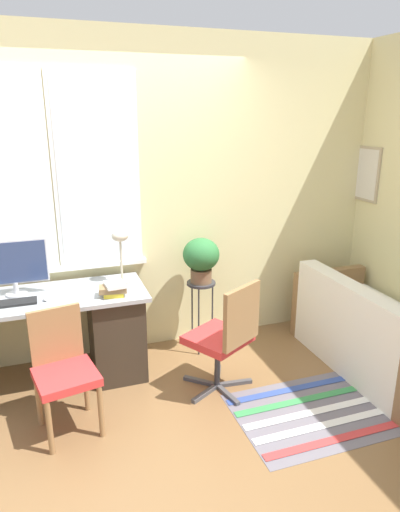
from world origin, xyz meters
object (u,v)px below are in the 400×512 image
Objects in this scene: mouse at (45,299)px; plant_stand at (201,291)px; couch_loveseat at (373,335)px; desk_chair_wooden at (63,368)px; potted_plant at (201,257)px; keyboard at (13,303)px; desk_lamp at (120,245)px; book_stack at (114,289)px; monitor at (13,265)px; office_chair_swivel at (225,336)px.

plant_stand is (1.28, 0.22, -0.19)m from mouse.
mouse is at bearing 78.44° from couch_loveseat.
desk_chair_wooden is 1.47m from potted_plant.
desk_chair_wooden is (0.30, -0.51, -0.30)m from keyboard.
keyboard is at bearing -172.38° from plant_stand.
couch_loveseat is (1.94, -0.74, -0.77)m from desk_lamp.
plant_stand is (1.51, 0.20, -0.18)m from keyboard.
desk_lamp is at bearing 20.18° from mouse.
desk_chair_wooden is at bearing -126.23° from desk_lamp.
keyboard is 5.85× the size of mouse.
book_stack is at bearing -160.61° from plant_stand.
monitor is 0.76m from book_stack.
potted_plant is (-0.00, -0.00, 0.31)m from plant_stand.
keyboard is 0.22× the size of couch_loveseat.
book_stack reaches higher than couch_loveseat.
office_chair_swivel is at bearing -28.33° from book_stack.
keyboard is 1.51× the size of book_stack.
potted_plant is (1.49, 0.03, -0.10)m from monitor.
monitor is 1.50× the size of keyboard.
book_stack is (-0.11, -0.28, -0.26)m from desk_lamp.
office_chair_swivel is at bearing -18.19° from keyboard.
couch_loveseat is at bearing -30.31° from plant_stand.
monitor is 2.27× the size of book_stack.
book_stack is 0.15× the size of couch_loveseat.
desk_lamp is (0.81, 0.03, 0.08)m from monitor.
monitor is 1.66m from office_chair_swivel.
desk_chair_wooden is at bearing 89.48° from couch_loveseat.
desk_lamp is at bearing -77.30° from office_chair_swivel.
desk_lamp is 0.84m from plant_stand.
desk_chair_wooden reaches higher than mouse.
office_chair_swivel is (1.44, -0.65, -0.51)m from monitor.
couch_loveseat reaches higher than keyboard.
monitor is 0.60× the size of desk_chair_wooden.
potted_plant reaches higher than office_chair_swivel.
plant_stand is 1.64× the size of potted_plant.
desk_chair_wooden is 1.41m from plant_stand.
keyboard is at bearing -96.59° from monitor.
monitor is 0.36m from mouse.
mouse is at bearing 87.23° from desk_chair_wooden.
monitor reaches higher than keyboard.
desk_lamp is (0.83, 0.21, 0.30)m from keyboard.
book_stack is 0.69m from desk_chair_wooden.
plant_stand is 0.31m from potted_plant.
potted_plant is (0.79, 0.28, 0.09)m from book_stack.
potted_plant is (0.05, 0.68, 0.41)m from office_chair_swivel.
desk_chair_wooden reaches higher than couch_loveseat.
potted_plant reaches higher than plant_stand.
potted_plant is (1.51, 0.20, 0.13)m from keyboard.
monitor is 2.92m from couch_loveseat.
book_stack is at bearing 35.04° from desk_chair_wooden.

